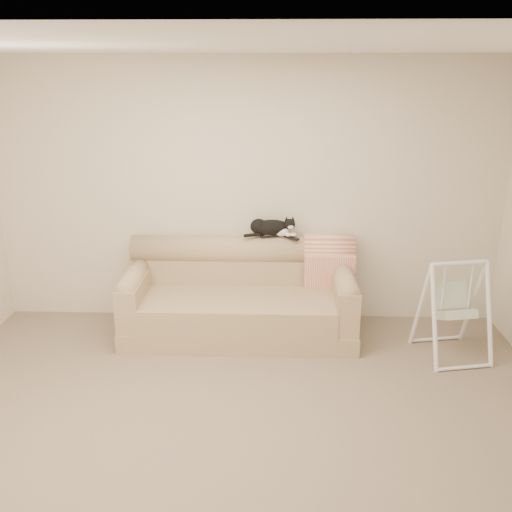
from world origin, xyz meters
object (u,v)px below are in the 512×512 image
at_px(sofa, 240,298).
at_px(remote_b, 292,238).
at_px(baby_swing, 454,309).
at_px(tuxedo_cat, 271,227).
at_px(remote_a, 270,236).

relative_size(sofa, remote_b, 13.94).
xyz_separation_m(sofa, remote_b, (0.50, 0.20, 0.56)).
height_order(sofa, remote_b, remote_b).
bearing_deg(sofa, baby_swing, -12.30).
xyz_separation_m(sofa, baby_swing, (1.92, -0.42, 0.10)).
distance_m(remote_b, tuxedo_cat, 0.22).
xyz_separation_m(remote_a, tuxedo_cat, (0.02, 0.00, 0.09)).
height_order(sofa, baby_swing, baby_swing).
xyz_separation_m(remote_a, remote_b, (0.22, -0.05, -0.00)).
bearing_deg(baby_swing, tuxedo_cat, 157.74).
height_order(tuxedo_cat, baby_swing, tuxedo_cat).
bearing_deg(remote_b, remote_a, 167.27).
height_order(sofa, remote_a, remote_a).
relative_size(remote_a, remote_b, 1.18).
relative_size(remote_a, tuxedo_cat, 0.36).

